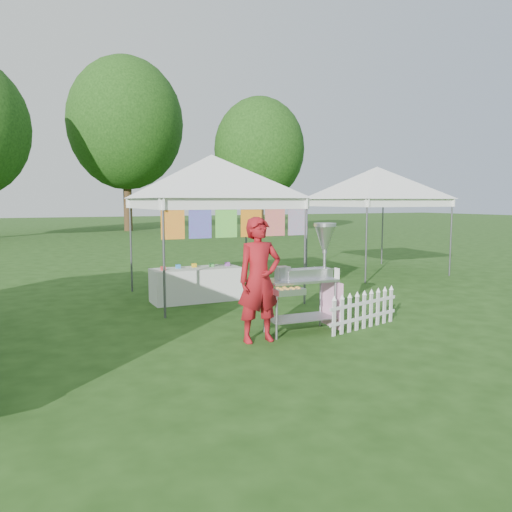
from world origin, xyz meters
TOP-DOWN VIEW (x-y plane):
  - ground at (0.00, 0.00)m, footprint 120.00×120.00m
  - canopy_main at (0.00, 3.49)m, footprint 4.24×4.24m
  - canopy_right at (5.50, 5.00)m, footprint 4.24×4.24m
  - tree_mid at (3.00, 28.00)m, footprint 7.60×7.60m
  - tree_right at (10.00, 22.00)m, footprint 5.60×5.60m
  - donut_cart at (0.41, 0.22)m, footprint 1.25×0.80m
  - vendor at (-0.55, 0.06)m, footprint 0.67×0.45m
  - picket_fence at (1.28, -0.01)m, footprint 1.58×0.42m
  - display_table at (-0.44, 3.28)m, footprint 1.80×0.70m

SIDE VIEW (x-z plane):
  - ground at x=0.00m, z-range 0.00..0.00m
  - picket_fence at x=1.28m, z-range 0.01..0.57m
  - display_table at x=-0.44m, z-range 0.00..0.68m
  - vendor at x=-0.55m, z-range 0.00..1.82m
  - donut_cart at x=0.41m, z-range 0.15..1.85m
  - canopy_main at x=0.00m, z-range 1.26..4.71m
  - canopy_right at x=5.50m, z-range 1.27..4.72m
  - tree_right at x=10.00m, z-range 0.97..9.39m
  - tree_mid at x=3.00m, z-range 1.38..12.90m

